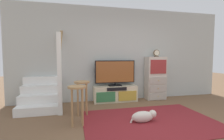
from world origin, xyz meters
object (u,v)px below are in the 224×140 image
(television, at_px, (115,72))
(desk_clock, at_px, (156,53))
(bar_stool_far, at_px, (82,90))
(bar_stool_near, at_px, (77,96))
(dog, at_px, (144,116))
(side_cabinet, at_px, (155,78))
(media_console, at_px, (115,94))

(television, distance_m, desk_clock, 1.38)
(bar_stool_far, bearing_deg, bar_stool_near, -102.02)
(dog, bearing_deg, side_cabinet, 56.10)
(media_console, xyz_separation_m, bar_stool_far, (-0.98, -0.88, 0.32))
(media_console, distance_m, television, 0.61)
(side_cabinet, distance_m, desk_clock, 0.75)
(dog, bearing_deg, media_console, 95.96)
(bar_stool_near, relative_size, bar_stool_far, 0.99)
(television, distance_m, dog, 1.79)
(desk_clock, bearing_deg, bar_stool_near, -148.84)
(side_cabinet, bearing_deg, bar_stool_near, -148.47)
(media_console, relative_size, desk_clock, 5.91)
(television, bearing_deg, dog, -84.13)
(desk_clock, distance_m, bar_stool_far, 2.55)
(media_console, xyz_separation_m, bar_stool_near, (-1.10, -1.43, 0.32))
(bar_stool_far, bearing_deg, side_cabinet, 21.74)
(side_cabinet, xyz_separation_m, dog, (-1.08, -1.61, -0.52))
(media_console, height_order, bar_stool_far, bar_stool_far)
(television, relative_size, side_cabinet, 0.90)
(bar_stool_far, height_order, dog, bar_stool_far)
(bar_stool_near, xyz_separation_m, dog, (1.26, -0.17, -0.43))
(side_cabinet, bearing_deg, desk_clock, -56.23)
(bar_stool_near, bearing_deg, media_console, 52.54)
(media_console, bearing_deg, side_cabinet, 0.47)
(media_console, relative_size, dog, 2.27)
(television, height_order, dog, television)
(dog, bearing_deg, bar_stool_far, 147.70)
(bar_stool_near, height_order, bar_stool_far, bar_stool_far)
(desk_clock, distance_m, bar_stool_near, 2.88)
(television, height_order, bar_stool_far, television)
(media_console, bearing_deg, bar_stool_near, -127.46)
(television, bearing_deg, bar_stool_near, -127.00)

